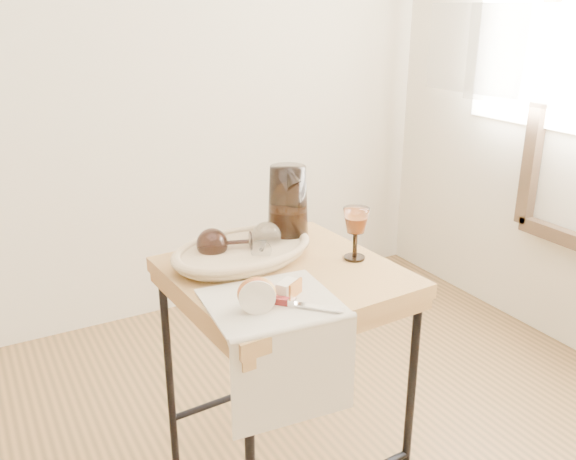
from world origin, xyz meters
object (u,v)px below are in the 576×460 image
tea_towel (271,302)px  bread_basket (243,254)px  wine_goblet (355,234)px  side_table (285,384)px  table_knife (295,303)px  goblet_lying_b (264,242)px  goblet_lying_a (229,243)px  apple_half (257,294)px  pitcher (288,206)px

tea_towel → bread_basket: (0.05, 0.26, 0.02)m
tea_towel → wine_goblet: wine_goblet is taller
side_table → table_knife: table_knife is taller
bread_basket → table_knife: bearing=-103.0°
goblet_lying_b → goblet_lying_a: bearing=101.4°
wine_goblet → apple_half: 0.41m
goblet_lying_a → wine_goblet: bearing=172.3°
wine_goblet → table_knife: 0.35m
tea_towel → apple_half: apple_half is taller
side_table → bread_basket: bearing=123.4°
tea_towel → goblet_lying_a: goblet_lying_a is taller
side_table → goblet_lying_b: (-0.02, 0.09, 0.41)m
side_table → table_knife: (-0.08, -0.20, 0.37)m
side_table → pitcher: 0.51m
apple_half → table_knife: bearing=6.9°
bread_basket → apple_half: bearing=-119.8°
bread_basket → goblet_lying_a: goblet_lying_a is taller
goblet_lying_b → pitcher: 0.15m
side_table → pitcher: pitcher is taller
tea_towel → apple_half: (-0.05, -0.02, 0.04)m
tea_towel → pitcher: size_ratio=1.09×
side_table → tea_towel: (-0.12, -0.16, 0.36)m
side_table → bread_basket: (-0.07, 0.11, 0.38)m
goblet_lying_a → apple_half: (-0.07, -0.30, -0.01)m
goblet_lying_a → table_knife: bearing=112.0°
bread_basket → goblet_lying_a: bearing=142.6°
goblet_lying_b → table_knife: bearing=-158.1°
pitcher → apple_half: bearing=-149.3°
side_table → goblet_lying_a: bearing=130.0°
side_table → tea_towel: bearing=-127.6°
pitcher → table_knife: 0.42m
wine_goblet → pitcher: bearing=120.3°
side_table → goblet_lying_b: bearing=100.4°
goblet_lying_b → table_knife: goblet_lying_b is taller
wine_goblet → bread_basket: bearing=154.0°
tea_towel → bread_basket: size_ratio=0.81×
bread_basket → table_knife: 0.31m
pitcher → wine_goblet: bearing=-80.5°
goblet_lying_b → table_knife: (-0.07, -0.29, -0.04)m
table_knife → bread_basket: bearing=134.9°
side_table → goblet_lying_b: goblet_lying_b is taller
tea_towel → bread_basket: bearing=84.9°
goblet_lying_a → table_knife: 0.33m
bread_basket → tea_towel: bearing=-111.4°
tea_towel → goblet_lying_a: 0.29m
side_table → wine_goblet: size_ratio=4.77×
pitcher → apple_half: (-0.27, -0.34, -0.07)m
bread_basket → pitcher: bearing=5.7°
side_table → wine_goblet: 0.48m
bread_basket → goblet_lying_b: (0.06, -0.02, 0.03)m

